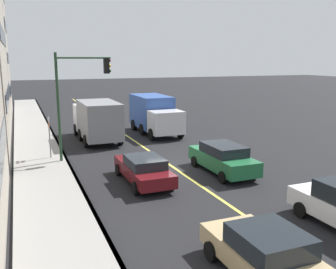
# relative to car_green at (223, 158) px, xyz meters

# --- Properties ---
(ground) EXTENTS (200.00, 200.00, 0.00)m
(ground) POSITION_rel_car_green_xyz_m (1.90, 2.05, -0.81)
(ground) COLOR black
(sidewalk_slab) EXTENTS (80.00, 2.98, 0.15)m
(sidewalk_slab) POSITION_rel_car_green_xyz_m (1.90, 8.85, -0.74)
(sidewalk_slab) COLOR gray
(sidewalk_slab) RESTS_ON ground
(curb_edge) EXTENTS (80.00, 0.16, 0.15)m
(curb_edge) POSITION_rel_car_green_xyz_m (1.90, 7.44, -0.74)
(curb_edge) COLOR slate
(curb_edge) RESTS_ON ground
(lane_stripe_center) EXTENTS (80.00, 0.16, 0.01)m
(lane_stripe_center) POSITION_rel_car_green_xyz_m (1.90, 2.05, -0.81)
(lane_stripe_center) COLOR #D8CC4C
(lane_stripe_center) RESTS_ON ground
(car_green) EXTENTS (4.68, 1.97, 1.56)m
(car_green) POSITION_rel_car_green_xyz_m (0.00, 0.00, 0.00)
(car_green) COLOR #1E6038
(car_green) RESTS_ON ground
(car_maroon) EXTENTS (4.64, 1.92, 1.34)m
(car_maroon) POSITION_rel_car_green_xyz_m (0.01, 4.42, -0.11)
(car_maroon) COLOR #591116
(car_maroon) RESTS_ON ground
(car_tan) EXTENTS (4.37, 2.07, 1.45)m
(car_tan) POSITION_rel_car_green_xyz_m (-9.06, 3.89, -0.07)
(car_tan) COLOR tan
(car_tan) RESTS_ON ground
(truck_gray) EXTENTS (6.76, 2.65, 2.98)m
(truck_gray) POSITION_rel_car_green_xyz_m (10.52, 4.54, 0.80)
(truck_gray) COLOR silver
(truck_gray) RESTS_ON ground
(truck_blue) EXTENTS (6.63, 2.62, 3.03)m
(truck_blue) POSITION_rel_car_green_xyz_m (11.66, -0.36, 0.79)
(truck_blue) COLOR silver
(truck_blue) RESTS_ON ground
(traffic_light_mast) EXTENTS (0.28, 3.18, 6.32)m
(traffic_light_mast) POSITION_rel_car_green_xyz_m (5.14, 6.66, 3.44)
(traffic_light_mast) COLOR #1E3823
(traffic_light_mast) RESTS_ON ground
(street_sign_post) EXTENTS (0.60, 0.08, 2.66)m
(street_sign_post) POSITION_rel_car_green_xyz_m (6.14, 8.26, 0.76)
(street_sign_post) COLOR slate
(street_sign_post) RESTS_ON ground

